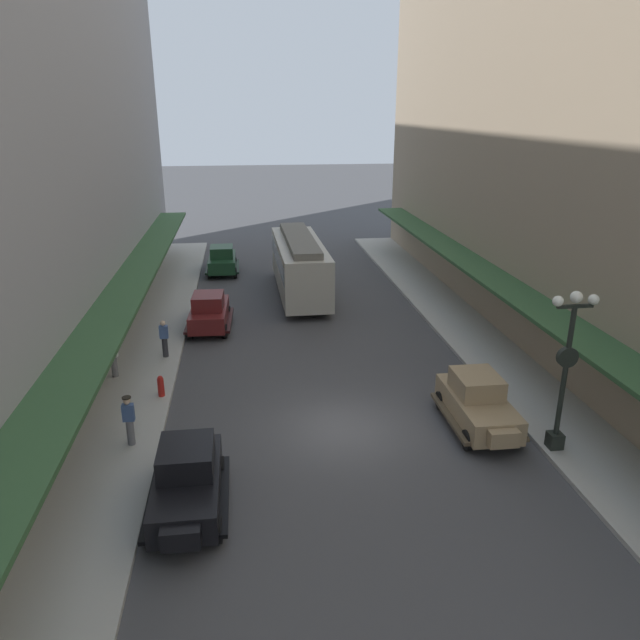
{
  "coord_description": "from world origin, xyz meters",
  "views": [
    {
      "loc": [
        -3.05,
        -17.57,
        10.27
      ],
      "look_at": [
        0.0,
        6.0,
        1.8
      ],
      "focal_mm": 33.44,
      "sensor_mm": 36.0,
      "label": 1
    }
  ],
  "objects": [
    {
      "name": "ground_plane",
      "position": [
        0.0,
        0.0,
        0.0
      ],
      "size": [
        200.0,
        200.0,
        0.0
      ],
      "primitive_type": "plane",
      "color": "#424244"
    },
    {
      "name": "sidewalk_left",
      "position": [
        -7.5,
        0.0,
        0.07
      ],
      "size": [
        3.0,
        60.0,
        0.15
      ],
      "primitive_type": "cube",
      "color": "#A8A59E",
      "rests_on": "ground"
    },
    {
      "name": "sidewalk_right",
      "position": [
        7.5,
        0.0,
        0.07
      ],
      "size": [
        3.0,
        60.0,
        0.15
      ],
      "primitive_type": "cube",
      "color": "#A8A59E",
      "rests_on": "ground"
    },
    {
      "name": "parked_car_0",
      "position": [
        -4.53,
        20.99,
        0.94
      ],
      "size": [
        2.15,
        4.27,
        1.84
      ],
      "color": "#193D23",
      "rests_on": "ground"
    },
    {
      "name": "parked_car_1",
      "position": [
        4.54,
        -0.42,
        0.94
      ],
      "size": [
        2.15,
        4.26,
        1.84
      ],
      "color": "#997F5B",
      "rests_on": "ground"
    },
    {
      "name": "parked_car_2",
      "position": [
        -4.89,
        10.45,
        0.94
      ],
      "size": [
        2.29,
        4.31,
        1.84
      ],
      "color": "#591919",
      "rests_on": "ground"
    },
    {
      "name": "parked_car_3",
      "position": [
        -4.83,
        -3.71,
        0.94
      ],
      "size": [
        2.15,
        4.26,
        1.84
      ],
      "color": "black",
      "rests_on": "ground"
    },
    {
      "name": "streetcar",
      "position": [
        0.05,
        15.45,
        1.9
      ],
      "size": [
        2.64,
        9.63,
        3.46
      ],
      "color": "#ADA899",
      "rests_on": "ground"
    },
    {
      "name": "lamp_post_with_clock",
      "position": [
        6.4,
        -2.26,
        2.99
      ],
      "size": [
        1.42,
        0.44,
        5.16
      ],
      "color": "black",
      "rests_on": "sidewalk_right"
    },
    {
      "name": "fire_hydrant",
      "position": [
        -6.35,
        2.99,
        0.56
      ],
      "size": [
        0.24,
        0.24,
        0.82
      ],
      "color": "#B21E19",
      "rests_on": "sidewalk_left"
    },
    {
      "name": "pedestrian_0",
      "position": [
        -6.62,
        6.8,
        0.99
      ],
      "size": [
        0.36,
        0.24,
        1.64
      ],
      "color": "#2D2D33",
      "rests_on": "sidewalk_left"
    },
    {
      "name": "pedestrian_1",
      "position": [
        -6.89,
        -0.35,
        1.01
      ],
      "size": [
        0.36,
        0.28,
        1.67
      ],
      "color": "slate",
      "rests_on": "sidewalk_left"
    },
    {
      "name": "pedestrian_2",
      "position": [
        -8.39,
        4.99,
        0.99
      ],
      "size": [
        0.36,
        0.24,
        1.64
      ],
      "color": "slate",
      "rests_on": "sidewalk_left"
    }
  ]
}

